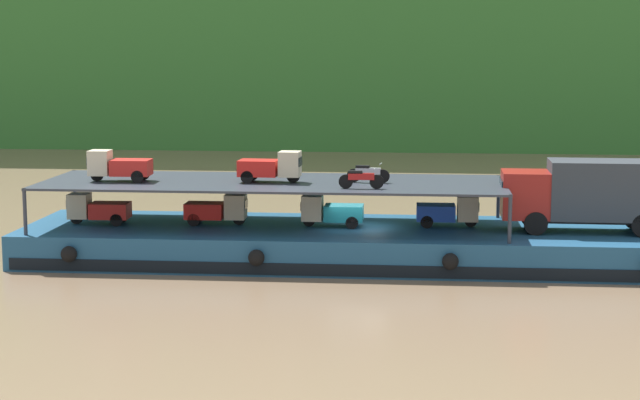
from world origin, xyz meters
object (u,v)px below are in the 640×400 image
object	(u,v)px
covered_lorry	(587,193)
mini_truck_lower_stern	(98,209)
mini_truck_lower_fore	(449,211)
motorcycle_upper_centre	(368,173)
cargo_barge	(358,244)
mini_truck_upper_stern	(119,166)
mini_truck_lower_mid	(331,211)
mini_truck_lower_aft	(217,209)
mini_truck_upper_mid	(271,167)
motorcycle_upper_port	(361,179)

from	to	relation	value
covered_lorry	mini_truck_lower_stern	distance (m)	21.57
mini_truck_lower_fore	motorcycle_upper_centre	distance (m)	4.02
mini_truck_lower_fore	cargo_barge	bearing A→B (deg)	-171.14
mini_truck_lower_fore	mini_truck_upper_stern	distance (m)	14.75
covered_lorry	mini_truck_lower_fore	size ratio (longest dim) A/B	2.86
mini_truck_lower_mid	mini_truck_upper_stern	bearing A→B (deg)	-175.78
cargo_barge	mini_truck_lower_mid	xyz separation A→B (m)	(-1.21, 0.10, 1.44)
mini_truck_lower_aft	covered_lorry	bearing A→B (deg)	-1.36
cargo_barge	mini_truck_lower_mid	bearing A→B (deg)	175.37
mini_truck_lower_mid	mini_truck_upper_mid	bearing A→B (deg)	-171.77
covered_lorry	mini_truck_lower_fore	bearing A→B (deg)	171.98
covered_lorry	mini_truck_upper_stern	world-z (taller)	mini_truck_upper_stern
mini_truck_lower_aft	mini_truck_upper_mid	xyz separation A→B (m)	(2.52, -0.46, 2.00)
mini_truck_upper_stern	mini_truck_upper_mid	xyz separation A→B (m)	(6.76, 0.31, 0.00)
mini_truck_lower_fore	motorcycle_upper_centre	xyz separation A→B (m)	(-3.57, -0.59, 1.74)
mini_truck_lower_stern	motorcycle_upper_centre	size ratio (longest dim) A/B	1.46
mini_truck_lower_stern	mini_truck_lower_mid	world-z (taller)	same
mini_truck_lower_mid	mini_truck_lower_fore	distance (m)	5.21
mini_truck_upper_stern	mini_truck_lower_mid	bearing A→B (deg)	4.22
cargo_barge	mini_truck_lower_aft	xyz separation A→B (m)	(-6.35, 0.18, 1.44)
mini_truck_lower_mid	mini_truck_lower_fore	world-z (taller)	same
covered_lorry	motorcycle_upper_port	xyz separation A→B (m)	(-9.62, -1.77, 0.74)
cargo_barge	mini_truck_upper_stern	world-z (taller)	mini_truck_upper_stern
mini_truck_lower_aft	mini_truck_upper_mid	size ratio (longest dim) A/B	0.99
mini_truck_lower_stern	mini_truck_upper_stern	xyz separation A→B (m)	(1.12, -0.37, 2.00)
mini_truck_upper_stern	motorcycle_upper_centre	size ratio (longest dim) A/B	1.45
mini_truck_upper_stern	covered_lorry	bearing A→B (deg)	1.09
cargo_barge	mini_truck_lower_fore	distance (m)	4.27
covered_lorry	motorcycle_upper_port	size ratio (longest dim) A/B	4.15
motorcycle_upper_port	motorcycle_upper_centre	bearing A→B (deg)	84.51
covered_lorry	motorcycle_upper_centre	world-z (taller)	covered_lorry
mini_truck_lower_stern	motorcycle_upper_centre	bearing A→B (deg)	1.21
mini_truck_lower_aft	mini_truck_lower_fore	size ratio (longest dim) A/B	1.00
mini_truck_upper_stern	mini_truck_lower_fore	bearing A→B (deg)	4.76
cargo_barge	motorcycle_upper_centre	xyz separation A→B (m)	(0.40, 0.03, 3.18)
mini_truck_upper_mid	motorcycle_upper_port	world-z (taller)	mini_truck_upper_mid
mini_truck_lower_stern	motorcycle_upper_port	size ratio (longest dim) A/B	1.46
mini_truck_lower_stern	mini_truck_lower_fore	distance (m)	15.71
motorcycle_upper_centre	mini_truck_upper_mid	bearing A→B (deg)	-175.83
mini_truck_lower_mid	mini_truck_lower_fore	xyz separation A→B (m)	(5.18, 0.52, 0.00)
cargo_barge	motorcycle_upper_port	size ratio (longest dim) A/B	15.58
covered_lorry	mini_truck_lower_stern	world-z (taller)	covered_lorry
mini_truck_upper_stern	cargo_barge	bearing A→B (deg)	3.21
covered_lorry	mini_truck_upper_stern	size ratio (longest dim) A/B	2.86
cargo_barge	mini_truck_lower_mid	distance (m)	1.88
mini_truck_lower_stern	mini_truck_lower_fore	size ratio (longest dim) A/B	1.01
covered_lorry	mini_truck_lower_mid	xyz separation A→B (m)	(-11.04, 0.30, -1.00)
mini_truck_lower_aft	mini_truck_lower_mid	xyz separation A→B (m)	(5.14, -0.08, 0.00)
mini_truck_upper_mid	motorcycle_upper_centre	xyz separation A→B (m)	(4.23, 0.31, -0.26)
mini_truck_upper_stern	motorcycle_upper_centre	distance (m)	11.01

